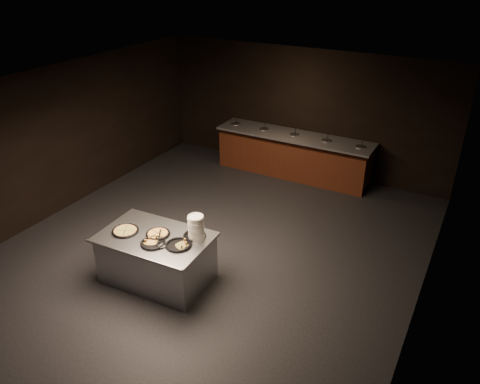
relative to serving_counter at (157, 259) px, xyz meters
The scene contains 11 objects.
room 1.62m from the serving_counter, 75.22° to the left, with size 7.02×8.02×2.92m.
salad_bar 4.77m from the serving_counter, 86.20° to the left, with size 3.70×0.83×1.18m.
serving_counter is the anchor object (origin of this frame).
plate_stack 0.92m from the serving_counter, 21.69° to the left, with size 0.24×0.24×0.41m, color white.
pan_veggie_whole 0.67m from the serving_counter, 165.22° to the right, with size 0.42×0.42×0.04m.
pan_cheese_whole 0.45m from the serving_counter, 68.86° to the left, with size 0.38×0.38×0.04m.
pan_cheese_slices_a 0.77m from the serving_counter, 27.51° to the left, with size 0.35×0.35×0.04m.
pan_cheese_slices_b 0.50m from the serving_counter, 58.08° to the right, with size 0.38×0.38×0.04m.
pan_veggie_slices 0.66m from the serving_counter, ahead, with size 0.40×0.40×0.04m.
server_left 0.54m from the serving_counter, 22.24° to the right, with size 0.22×0.32×0.17m.
server_right 0.55m from the serving_counter, 36.12° to the right, with size 0.29×0.21×0.16m.
Camera 1 is at (3.83, -5.94, 4.79)m, focal length 35.00 mm.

